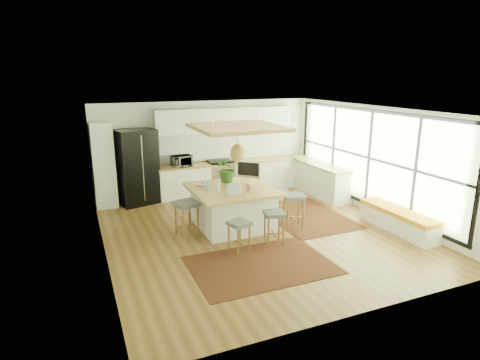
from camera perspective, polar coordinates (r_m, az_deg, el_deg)
name	(u,v)px	position (r m, az deg, el deg)	size (l,w,h in m)	color
floor	(257,231)	(9.10, 2.40, -7.33)	(7.00, 7.00, 0.00)	brown
ceiling	(258,111)	(8.46, 2.60, 9.86)	(7.00, 7.00, 0.00)	white
wall_back	(207,147)	(11.87, -4.76, 4.69)	(6.50, 6.50, 0.00)	white
wall_front	(365,229)	(5.86, 17.38, -6.69)	(6.50, 6.50, 0.00)	white
wall_left	(100,190)	(7.90, -19.35, -1.30)	(7.00, 7.00, 0.00)	white
wall_right	(376,161)	(10.46, 18.83, 2.56)	(7.00, 7.00, 0.00)	white
window_wall	(375,159)	(10.43, 18.73, 2.81)	(0.10, 6.20, 2.60)	black
pantry	(104,165)	(11.05, -18.88, 1.99)	(0.55, 0.60, 2.25)	white
back_counter_base	(228,178)	(11.95, -1.68, 0.33)	(4.20, 0.60, 0.88)	white
back_counter_top	(228,163)	(11.84, -1.70, 2.49)	(4.24, 0.64, 0.05)	#AD853D
backsplash	(224,146)	(12.03, -2.23, 4.86)	(4.20, 0.02, 0.80)	white
upper_cabinets	(226,120)	(11.77, -1.99, 8.58)	(4.20, 0.34, 0.70)	white
range	(220,177)	(11.85, -2.81, 0.49)	(0.76, 0.62, 1.00)	#A5A5AA
right_counter_base	(318,179)	(12.01, 11.05, 0.13)	(0.60, 2.50, 0.88)	white
right_counter_top	(319,164)	(11.90, 11.16, 2.27)	(0.64, 2.54, 0.05)	#AD853D
window_bench	(398,220)	(9.72, 21.61, -5.37)	(0.52, 2.00, 0.50)	white
ceiling_panel	(238,140)	(8.78, -0.35, 5.78)	(1.86, 1.86, 0.80)	#AD853D
rug_near	(261,265)	(7.59, 3.01, -12.02)	(2.60, 1.80, 0.01)	black
rug_right	(305,216)	(10.16, 9.21, -5.08)	(1.80, 2.60, 0.01)	black
fridge	(137,170)	(11.15, -14.50, 1.37)	(1.01, 0.79, 2.03)	black
island	(233,207)	(9.22, -1.06, -3.93)	(1.85, 1.85, 0.93)	#AD853D
stool_near_left	(239,235)	(7.96, -0.14, -7.90)	(0.38, 0.38, 0.64)	#4A5152
stool_near_right	(274,227)	(8.39, 4.87, -6.72)	(0.41, 0.41, 0.70)	#4A5152
stool_right_front	(293,213)	(9.28, 7.62, -4.66)	(0.47, 0.47, 0.79)	#4A5152
stool_right_back	(277,200)	(10.19, 5.37, -2.80)	(0.38, 0.38, 0.65)	#4A5152
stool_left_side	(187,221)	(8.80, -7.60, -5.77)	(0.47, 0.47, 0.79)	#4A5152
laptop	(235,190)	(8.51, -0.72, -1.42)	(0.33, 0.35, 0.24)	#A5A5AA
monitor	(248,173)	(9.42, 1.20, 1.07)	(0.57, 0.21, 0.53)	#A5A5AA
microwave	(182,160)	(11.36, -8.31, 2.90)	(0.55, 0.31, 0.38)	#A5A5AA
island_plant	(228,171)	(9.58, -1.79, 1.29)	(0.60, 0.67, 0.52)	#1E4C19
island_bowl	(200,185)	(9.31, -5.70, -0.66)	(0.21, 0.21, 0.05)	silver
island_bottle_0	(208,185)	(8.97, -4.57, -0.78)	(0.07, 0.07, 0.19)	#37C1DF
island_bottle_1	(218,188)	(8.79, -3.13, -1.08)	(0.07, 0.07, 0.19)	white
island_bottle_2	(248,186)	(8.89, 1.14, -0.88)	(0.07, 0.07, 0.19)	#A33A36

